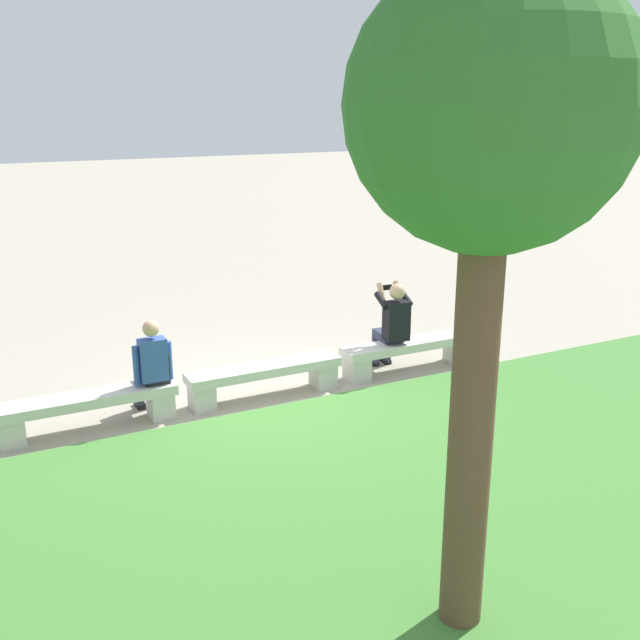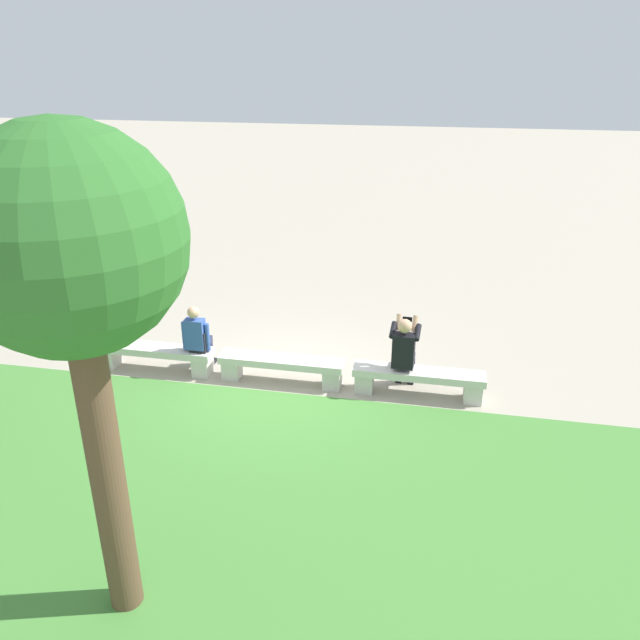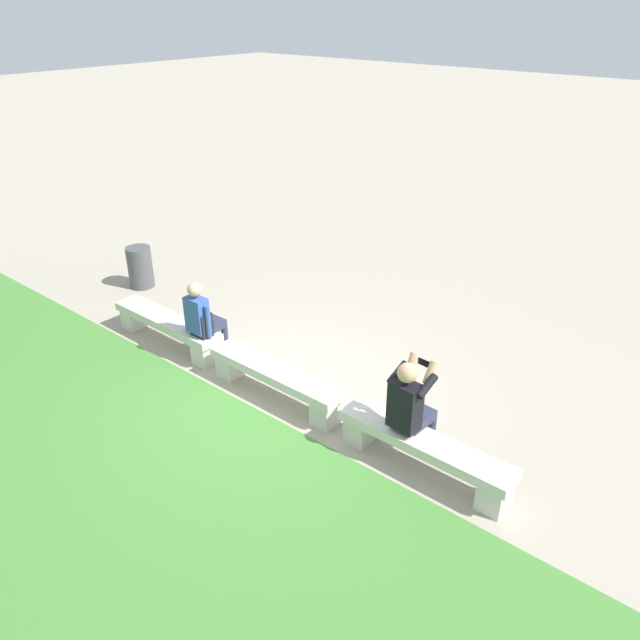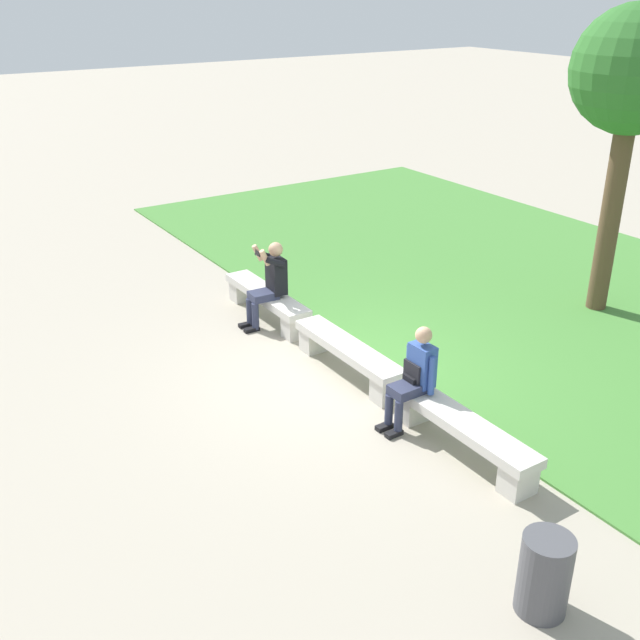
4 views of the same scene
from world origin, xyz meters
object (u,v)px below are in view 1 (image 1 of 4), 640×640
bench_mid (88,406)px  person_distant (151,365)px  person_photographer (392,322)px  bench_near (265,375)px  bench_main (409,350)px  backpack (156,369)px  tree_left_background (491,122)px

bench_mid → person_distant: bearing=-175.2°
person_distant → person_photographer: bearing=-179.8°
bench_mid → bench_near: bearing=180.0°
bench_main → person_distant: 3.71m
backpack → tree_left_background: tree_left_background is taller
backpack → tree_left_background: size_ratio=0.09×
bench_near → tree_left_background: (0.38, 4.69, 3.33)m
bench_main → tree_left_background: (2.62, 4.69, 3.33)m
tree_left_background → person_distant: bearing=-77.3°
bench_main → person_photographer: (0.25, -0.08, 0.43)m
bench_mid → person_photographer: bearing=-178.9°
person_photographer → backpack: 3.40m
bench_mid → tree_left_background: tree_left_background is taller
bench_main → person_distant: bearing=-1.0°
bench_main → person_photographer: size_ratio=1.57×
backpack → bench_near: bearing=-180.0°
bench_near → backpack: backpack is taller
backpack → tree_left_background: 5.66m
bench_near → bench_mid: same height
person_photographer → backpack: bearing=1.3°
person_photographer → person_distant: size_ratio=1.05×
bench_mid → person_photographer: size_ratio=1.57×
person_distant → tree_left_background: tree_left_background is taller
bench_near → tree_left_background: 5.76m
person_distant → tree_left_background: bearing=102.7°
bench_main → person_photographer: 0.51m
bench_main → bench_near: 2.24m
person_photographer → bench_near: bearing=2.2°
tree_left_background → bench_main: bearing=-119.2°
person_distant → tree_left_background: (-1.07, 4.75, 2.96)m
bench_mid → backpack: backpack is taller
bench_main → bench_mid: size_ratio=1.00×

